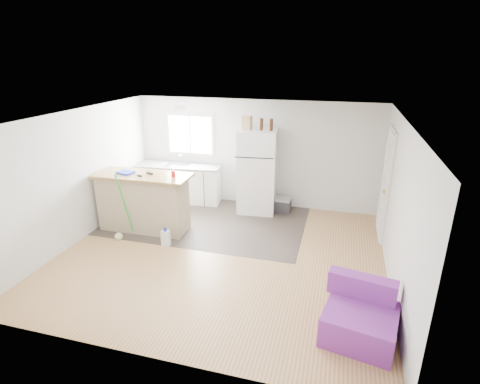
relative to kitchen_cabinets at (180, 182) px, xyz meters
name	(u,v)px	position (x,y,z in m)	size (l,w,h in m)	color
room	(221,190)	(1.76, -2.19, 0.75)	(5.51, 5.01, 2.41)	#A36B44
vinyl_zone	(207,221)	(1.03, -0.94, -0.45)	(4.05, 2.50, 0.00)	#342C27
window	(190,135)	(0.21, 0.30, 1.10)	(1.18, 0.06, 0.98)	white
interior_door	(386,185)	(4.48, -0.64, 0.57)	(0.11, 0.92, 2.10)	white
ceiling_fixture	(179,107)	(0.56, -0.99, 1.91)	(0.30, 0.30, 0.07)	white
kitchen_cabinets	(180,182)	(0.00, 0.00, 0.00)	(2.04, 0.81, 1.16)	white
peninsula	(144,202)	(-0.04, -1.62, 0.13)	(1.88, 0.75, 1.15)	tan
refrigerator	(258,171)	(1.91, -0.09, 0.46)	(0.87, 0.83, 1.82)	white
cooler	(281,204)	(2.44, -0.04, -0.28)	(0.45, 0.32, 0.33)	#2C2C2E
purple_seat	(360,318)	(4.03, -3.65, -0.20)	(0.98, 0.95, 0.70)	purple
cleaner_jug	(166,238)	(0.67, -2.15, -0.30)	(0.17, 0.13, 0.34)	silver
mop	(120,228)	(-0.27, -2.15, -0.22)	(0.23, 0.37, 1.33)	green
red_cup	(173,174)	(0.63, -1.59, 0.76)	(0.08, 0.08, 0.12)	red
blue_tray	(126,172)	(-0.35, -1.65, 0.72)	(0.30, 0.22, 0.04)	#152FCB
tool_a	(150,173)	(0.12, -1.55, 0.71)	(0.14, 0.05, 0.03)	black
tool_b	(139,176)	(-0.01, -1.74, 0.71)	(0.10, 0.04, 0.03)	black
cardboard_box	(247,123)	(1.68, -0.17, 1.52)	(0.20, 0.10, 0.30)	tan
bottle_left	(261,124)	(1.98, -0.13, 1.50)	(0.07, 0.07, 0.25)	#3A1B0A
bottle_right	(271,125)	(2.19, -0.13, 1.50)	(0.07, 0.07, 0.25)	#3A1B0A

